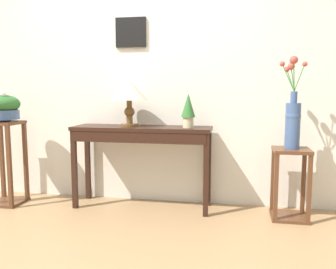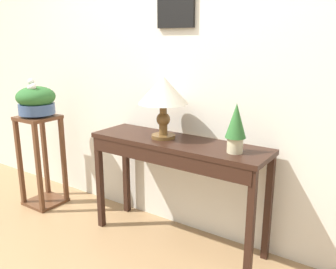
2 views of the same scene
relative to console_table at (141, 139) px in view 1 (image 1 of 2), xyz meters
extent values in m
cube|color=#9E7A51|center=(-0.11, -1.25, -0.69)|extent=(12.00, 12.00, 0.01)
cube|color=silver|center=(-0.11, 0.31, 0.72)|extent=(9.00, 0.10, 2.80)
cube|color=black|center=(-0.16, 0.24, 1.03)|extent=(0.31, 0.02, 0.29)
cube|color=#5476AF|center=(-0.16, 0.24, 1.03)|extent=(0.25, 0.01, 0.23)
cube|color=black|center=(0.00, 0.02, 0.10)|extent=(1.33, 0.38, 0.03)
cube|color=black|center=(0.00, -0.15, 0.03)|extent=(1.26, 0.03, 0.10)
cube|color=black|center=(-0.63, -0.14, -0.30)|extent=(0.04, 0.04, 0.76)
cube|color=black|center=(0.63, -0.14, -0.30)|extent=(0.04, 0.04, 0.76)
cube|color=black|center=(-0.63, 0.18, -0.30)|extent=(0.04, 0.04, 0.76)
cube|color=black|center=(0.63, 0.18, -0.30)|extent=(0.04, 0.04, 0.76)
cylinder|color=brown|center=(-0.12, 0.02, 0.13)|extent=(0.17, 0.17, 0.02)
cylinder|color=brown|center=(-0.12, 0.02, 0.20)|extent=(0.06, 0.06, 0.11)
sphere|color=brown|center=(-0.12, 0.02, 0.25)|extent=(0.10, 0.10, 0.10)
cylinder|color=brown|center=(-0.12, 0.02, 0.31)|extent=(0.05, 0.05, 0.11)
cone|color=beige|center=(-0.12, 0.02, 0.46)|extent=(0.36, 0.36, 0.19)
cylinder|color=beige|center=(0.45, -0.01, 0.16)|extent=(0.10, 0.10, 0.10)
cone|color=#2D662D|center=(0.45, -0.01, 0.32)|extent=(0.13, 0.13, 0.22)
cube|color=#56331E|center=(-1.37, -0.13, 0.14)|extent=(0.32, 0.32, 0.03)
cube|color=#56331E|center=(-1.37, -0.13, -0.67)|extent=(0.32, 0.32, 0.03)
cube|color=#56331E|center=(-1.23, -0.26, -0.26)|extent=(0.04, 0.04, 0.78)
cube|color=#56331E|center=(-1.50, 0.01, -0.26)|extent=(0.04, 0.04, 0.78)
cube|color=#56331E|center=(-1.23, 0.01, -0.26)|extent=(0.04, 0.04, 0.78)
cylinder|color=#3D5684|center=(-1.37, -0.13, 0.17)|extent=(0.14, 0.14, 0.02)
cylinder|color=#3D5684|center=(-1.37, -0.13, 0.22)|extent=(0.31, 0.31, 0.09)
ellipsoid|color=#2D662D|center=(-1.37, -0.13, 0.33)|extent=(0.33, 0.33, 0.18)
cylinder|color=#2D662D|center=(-1.34, -0.16, 0.35)|extent=(0.06, 0.06, 0.16)
sphere|color=white|center=(-1.32, -0.18, 0.42)|extent=(0.05, 0.05, 0.05)
cylinder|color=#2D662D|center=(-1.39, -0.13, 0.36)|extent=(0.06, 0.01, 0.19)
cylinder|color=#2D662D|center=(-1.36, -0.16, 0.34)|extent=(0.03, 0.07, 0.15)
sphere|color=white|center=(-1.35, -0.19, 0.41)|extent=(0.05, 0.05, 0.05)
cube|color=#56331E|center=(1.37, -0.04, -0.06)|extent=(0.32, 0.32, 0.03)
cube|color=#56331E|center=(1.37, -0.04, -0.67)|extent=(0.32, 0.32, 0.03)
cube|color=#56331E|center=(1.23, -0.18, -0.36)|extent=(0.04, 0.04, 0.57)
cube|color=#56331E|center=(1.50, -0.18, -0.36)|extent=(0.04, 0.04, 0.57)
cube|color=#56331E|center=(1.23, 0.09, -0.36)|extent=(0.04, 0.04, 0.57)
cube|color=#56331E|center=(1.50, 0.09, -0.36)|extent=(0.04, 0.04, 0.57)
cylinder|color=#3D5684|center=(1.37, -0.04, 0.15)|extent=(0.13, 0.13, 0.40)
sphere|color=#3D5684|center=(1.37, -0.04, 0.24)|extent=(0.13, 0.13, 0.13)
cylinder|color=#3D5684|center=(1.37, -0.04, 0.40)|extent=(0.06, 0.06, 0.10)
cylinder|color=#387A38|center=(1.32, -0.02, 0.57)|extent=(0.11, 0.07, 0.24)
sphere|color=#B7473D|center=(1.27, 0.01, 0.69)|extent=(0.05, 0.05, 0.05)
cylinder|color=#387A38|center=(1.35, -0.04, 0.56)|extent=(0.04, 0.01, 0.21)
sphere|color=#B7473D|center=(1.34, -0.04, 0.66)|extent=(0.06, 0.06, 0.06)
cylinder|color=#387A38|center=(1.41, -0.02, 0.57)|extent=(0.10, 0.06, 0.24)
sphere|color=#B7473D|center=(1.45, 0.00, 0.68)|extent=(0.04, 0.04, 0.04)
cylinder|color=#387A38|center=(1.36, -0.08, 0.58)|extent=(0.03, 0.09, 0.26)
sphere|color=#B7473D|center=(1.34, -0.12, 0.71)|extent=(0.07, 0.07, 0.07)
cylinder|color=#387A38|center=(1.34, -0.01, 0.54)|extent=(0.07, 0.07, 0.19)
sphere|color=#B7473D|center=(1.31, 0.02, 0.64)|extent=(0.05, 0.05, 0.05)
camera|label=1|loc=(0.88, -3.28, 0.46)|focal=38.31mm
camera|label=2|loc=(1.31, -2.01, 0.80)|focal=38.08mm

